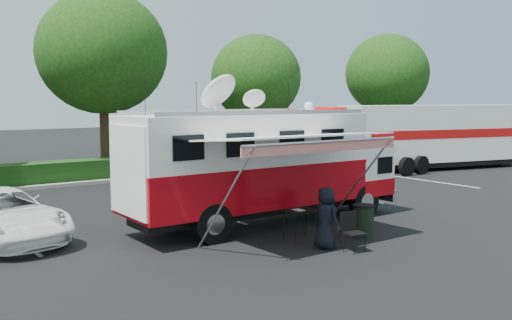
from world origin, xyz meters
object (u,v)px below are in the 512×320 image
Objects in this scene: command_truck at (264,164)px; semi_trailer at (437,135)px; folding_table at (301,212)px; trash_bin at (363,221)px; white_suv at (0,241)px.

command_truck is 0.78× the size of semi_trailer.
trash_bin is (1.53, -0.81, -0.30)m from folding_table.
command_truck reaches higher than semi_trailer.
command_truck is 9.89× the size of trash_bin.
folding_table is (6.61, -4.49, 0.75)m from white_suv.
folding_table is at bearing 152.10° from trash_bin.
semi_trailer is (22.70, 3.20, 1.81)m from white_suv.
folding_table is at bearing -97.85° from command_truck.
white_suv is at bearing -171.97° from semi_trailer.
semi_trailer reaches higher than white_suv.
semi_trailer reaches higher than folding_table.
white_suv is 8.03m from folding_table.
command_truck is at bearing 113.49° from trash_bin.
semi_trailer is at bearing 19.59° from command_truck.
trash_bin is (1.25, -2.87, -1.37)m from command_truck.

